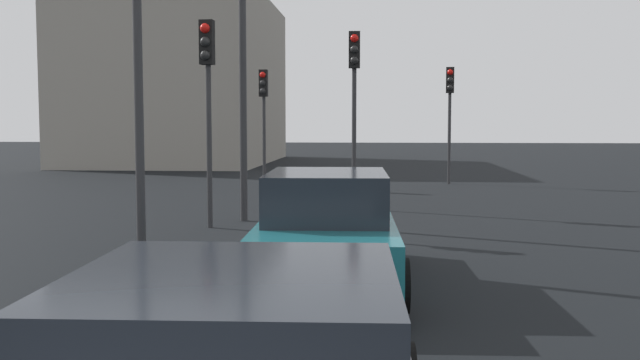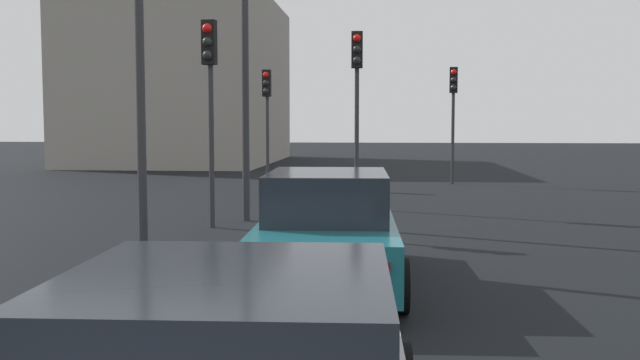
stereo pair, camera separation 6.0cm
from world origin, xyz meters
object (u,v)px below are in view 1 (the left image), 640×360
car_teal_lead (328,230)px  traffic_light_far_right (207,80)px  traffic_light_near_left (354,83)px  traffic_light_near_right (450,100)px  street_lamp_far (242,22)px  traffic_light_far_left (263,103)px

car_teal_lead → traffic_light_far_right: size_ratio=1.14×
traffic_light_near_left → traffic_light_far_right: traffic_light_near_left is taller
traffic_light_far_right → traffic_light_near_left: bearing=146.6°
car_teal_lead → traffic_light_near_right: size_ratio=1.18×
street_lamp_far → car_teal_lead: bearing=-159.8°
car_teal_lead → traffic_light_near_left: size_ratio=1.09×
traffic_light_near_left → traffic_light_near_right: 8.42m
traffic_light_near_left → traffic_light_near_right: (7.82, -3.11, -0.21)m
street_lamp_far → traffic_light_far_right: bearing=155.6°
traffic_light_near_left → traffic_light_far_left: traffic_light_near_left is taller
street_lamp_far → traffic_light_far_left: bearing=6.0°
traffic_light_near_left → street_lamp_far: size_ratio=0.60×
car_teal_lead → street_lamp_far: 7.58m
traffic_light_near_left → traffic_light_far_right: (-3.51, 2.88, -0.12)m
traffic_light_near_left → street_lamp_far: 3.55m
car_teal_lead → traffic_light_near_right: 16.88m
street_lamp_far → traffic_light_near_right: bearing=-28.2°
car_teal_lead → traffic_light_near_left: 8.95m
traffic_light_near_right → traffic_light_far_right: size_ratio=0.97×
car_teal_lead → traffic_light_far_left: traffic_light_far_left is taller
traffic_light_near_right → traffic_light_near_left: bearing=-17.0°
traffic_light_near_right → traffic_light_far_right: traffic_light_far_right is taller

